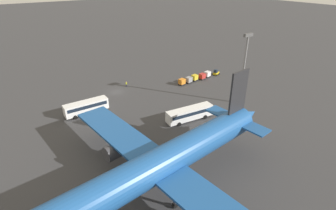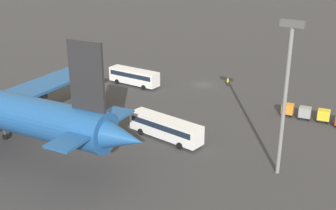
{
  "view_description": "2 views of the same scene",
  "coord_description": "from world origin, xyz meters",
  "px_view_note": "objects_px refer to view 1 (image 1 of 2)",
  "views": [
    {
      "loc": [
        28.12,
        69.77,
        32.92
      ],
      "look_at": [
        -5.53,
        20.3,
        2.47
      ],
      "focal_mm": 28.0,
      "sensor_mm": 36.0,
      "label": 1
    },
    {
      "loc": [
        -40.3,
        73.19,
        27.01
      ],
      "look_at": [
        -5.3,
        21.18,
        3.26
      ],
      "focal_mm": 45.0,
      "sensor_mm": 36.0,
      "label": 2
    }
  ],
  "objects_px": {
    "shuttle_bus_far": "(190,113)",
    "cargo_cart_yellow": "(195,77)",
    "worker_person": "(126,84)",
    "shuttle_bus_near": "(86,106)",
    "cargo_cart_orange": "(182,82)",
    "baggage_tug": "(216,72)",
    "cargo_cart_white": "(207,74)",
    "airplane": "(152,169)",
    "cargo_cart_grey": "(189,80)",
    "cargo_cart_red": "(202,76)"
  },
  "relations": [
    {
      "from": "airplane",
      "to": "baggage_tug",
      "type": "distance_m",
      "value": 61.16
    },
    {
      "from": "airplane",
      "to": "cargo_cart_grey",
      "type": "relative_size",
      "value": 24.7
    },
    {
      "from": "airplane",
      "to": "cargo_cart_grey",
      "type": "height_order",
      "value": "airplane"
    },
    {
      "from": "airplane",
      "to": "cargo_cart_grey",
      "type": "distance_m",
      "value": 51.19
    },
    {
      "from": "cargo_cart_white",
      "to": "cargo_cart_red",
      "type": "xyz_separation_m",
      "value": [
        2.92,
        0.6,
        0.0
      ]
    },
    {
      "from": "shuttle_bus_near",
      "to": "cargo_cart_yellow",
      "type": "height_order",
      "value": "shuttle_bus_near"
    },
    {
      "from": "cargo_cart_red",
      "to": "cargo_cart_grey",
      "type": "relative_size",
      "value": 1.0
    },
    {
      "from": "cargo_cart_red",
      "to": "cargo_cart_orange",
      "type": "bearing_deg",
      "value": 0.51
    },
    {
      "from": "shuttle_bus_near",
      "to": "cargo_cart_white",
      "type": "height_order",
      "value": "shuttle_bus_near"
    },
    {
      "from": "baggage_tug",
      "to": "cargo_cart_grey",
      "type": "distance_m",
      "value": 12.78
    },
    {
      "from": "baggage_tug",
      "to": "cargo_cart_red",
      "type": "height_order",
      "value": "baggage_tug"
    },
    {
      "from": "airplane",
      "to": "worker_person",
      "type": "distance_m",
      "value": 48.52
    },
    {
      "from": "shuttle_bus_far",
      "to": "baggage_tug",
      "type": "xyz_separation_m",
      "value": [
        -27.67,
        -19.74,
        -0.99
      ]
    },
    {
      "from": "cargo_cart_orange",
      "to": "airplane",
      "type": "bearing_deg",
      "value": 47.7
    },
    {
      "from": "shuttle_bus_near",
      "to": "cargo_cart_grey",
      "type": "relative_size",
      "value": 4.96
    },
    {
      "from": "shuttle_bus_near",
      "to": "cargo_cart_yellow",
      "type": "relative_size",
      "value": 4.96
    },
    {
      "from": "shuttle_bus_far",
      "to": "cargo_cart_yellow",
      "type": "bearing_deg",
      "value": -126.24
    },
    {
      "from": "baggage_tug",
      "to": "cargo_cart_white",
      "type": "height_order",
      "value": "baggage_tug"
    },
    {
      "from": "shuttle_bus_far",
      "to": "cargo_cart_white",
      "type": "bearing_deg",
      "value": -134.14
    },
    {
      "from": "shuttle_bus_near",
      "to": "cargo_cart_orange",
      "type": "bearing_deg",
      "value": -177.79
    },
    {
      "from": "shuttle_bus_far",
      "to": "worker_person",
      "type": "bearing_deg",
      "value": -76.77
    },
    {
      "from": "shuttle_bus_far",
      "to": "cargo_cart_orange",
      "type": "relative_size",
      "value": 5.51
    },
    {
      "from": "shuttle_bus_far",
      "to": "cargo_cart_white",
      "type": "xyz_separation_m",
      "value": [
        -23.65,
        -19.82,
        -0.74
      ]
    },
    {
      "from": "airplane",
      "to": "baggage_tug",
      "type": "relative_size",
      "value": 20.79
    },
    {
      "from": "shuttle_bus_far",
      "to": "cargo_cart_yellow",
      "type": "distance_m",
      "value": 26.57
    },
    {
      "from": "airplane",
      "to": "shuttle_bus_far",
      "type": "bearing_deg",
      "value": -147.46
    },
    {
      "from": "worker_person",
      "to": "cargo_cart_red",
      "type": "distance_m",
      "value": 25.86
    },
    {
      "from": "baggage_tug",
      "to": "cargo_cart_white",
      "type": "bearing_deg",
      "value": -18.24
    },
    {
      "from": "cargo_cart_orange",
      "to": "worker_person",
      "type": "bearing_deg",
      "value": -29.52
    },
    {
      "from": "worker_person",
      "to": "cargo_cart_yellow",
      "type": "height_order",
      "value": "cargo_cart_yellow"
    },
    {
      "from": "shuttle_bus_near",
      "to": "baggage_tug",
      "type": "bearing_deg",
      "value": -177.89
    },
    {
      "from": "worker_person",
      "to": "cargo_cart_yellow",
      "type": "xyz_separation_m",
      "value": [
        -21.42,
        8.28,
        0.32
      ]
    },
    {
      "from": "cargo_cart_white",
      "to": "cargo_cart_yellow",
      "type": "bearing_deg",
      "value": 1.24
    },
    {
      "from": "airplane",
      "to": "worker_person",
      "type": "bearing_deg",
      "value": -117.62
    },
    {
      "from": "baggage_tug",
      "to": "cargo_cart_white",
      "type": "distance_m",
      "value": 4.03
    },
    {
      "from": "worker_person",
      "to": "shuttle_bus_near",
      "type": "bearing_deg",
      "value": 31.98
    },
    {
      "from": "airplane",
      "to": "cargo_cart_red",
      "type": "relative_size",
      "value": 24.7
    },
    {
      "from": "baggage_tug",
      "to": "cargo_cart_white",
      "type": "relative_size",
      "value": 1.19
    },
    {
      "from": "cargo_cart_grey",
      "to": "shuttle_bus_far",
      "type": "bearing_deg",
      "value": 52.17
    },
    {
      "from": "baggage_tug",
      "to": "cargo_cart_red",
      "type": "xyz_separation_m",
      "value": [
        6.94,
        0.52,
        0.25
      ]
    },
    {
      "from": "cargo_cart_yellow",
      "to": "airplane",
      "type": "bearing_deg",
      "value": 43.46
    },
    {
      "from": "baggage_tug",
      "to": "cargo_cart_red",
      "type": "bearing_deg",
      "value": -12.85
    },
    {
      "from": "shuttle_bus_far",
      "to": "worker_person",
      "type": "height_order",
      "value": "shuttle_bus_far"
    },
    {
      "from": "cargo_cart_white",
      "to": "shuttle_bus_near",
      "type": "bearing_deg",
      "value": 2.69
    },
    {
      "from": "baggage_tug",
      "to": "cargo_cart_grey",
      "type": "bearing_deg",
      "value": -14.65
    },
    {
      "from": "baggage_tug",
      "to": "cargo_cart_yellow",
      "type": "height_order",
      "value": "baggage_tug"
    },
    {
      "from": "worker_person",
      "to": "shuttle_bus_far",
      "type": "bearing_deg",
      "value": 97.34
    },
    {
      "from": "airplane",
      "to": "cargo_cart_red",
      "type": "xyz_separation_m",
      "value": [
        -41.64,
        -36.23,
        -5.32
      ]
    },
    {
      "from": "shuttle_bus_far",
      "to": "baggage_tug",
      "type": "distance_m",
      "value": 34.01
    },
    {
      "from": "shuttle_bus_near",
      "to": "shuttle_bus_far",
      "type": "distance_m",
      "value": 26.71
    }
  ]
}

